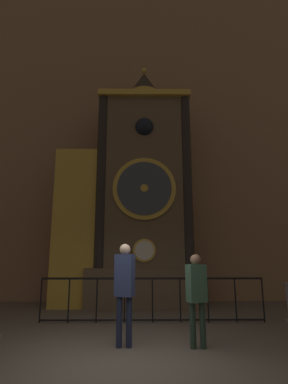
# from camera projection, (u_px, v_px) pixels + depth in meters

# --- Properties ---
(ground_plane) EXTENTS (28.00, 28.00, 0.00)m
(ground_plane) POSITION_uv_depth(u_px,v_px,m) (119.00, 365.00, 4.56)
(ground_plane) COLOR brown
(cathedral_back_wall) EXTENTS (24.00, 0.32, 15.65)m
(cathedral_back_wall) POSITION_uv_depth(u_px,v_px,m) (131.00, 104.00, 12.48)
(cathedral_back_wall) COLOR #936B4C
(cathedral_back_wall) RESTS_ON ground_plane
(clock_tower) EXTENTS (4.87, 1.78, 8.68)m
(clock_tower) POSITION_uv_depth(u_px,v_px,m) (131.00, 199.00, 10.43)
(clock_tower) COLOR brown
(clock_tower) RESTS_ON ground_plane
(railing_fence) EXTENTS (5.63, 0.05, 1.08)m
(railing_fence) POSITION_uv_depth(u_px,v_px,m) (152.00, 297.00, 7.52)
(railing_fence) COLOR black
(railing_fence) RESTS_ON ground_plane
(visitor_near) EXTENTS (0.39, 0.32, 1.85)m
(visitor_near) POSITION_uv_depth(u_px,v_px,m) (125.00, 283.00, 5.62)
(visitor_near) COLOR #1B213A
(visitor_near) RESTS_ON ground_plane
(visitor_far) EXTENTS (0.39, 0.32, 1.65)m
(visitor_far) POSITION_uv_depth(u_px,v_px,m) (197.00, 291.00, 5.54)
(visitor_far) COLOR #213427
(visitor_far) RESTS_ON ground_plane
(stanchion_post) EXTENTS (0.28, 0.28, 0.94)m
(stanchion_post) POSITION_uv_depth(u_px,v_px,m) (288.00, 308.00, 7.65)
(stanchion_post) COLOR gray
(stanchion_post) RESTS_ON ground_plane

